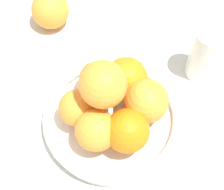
# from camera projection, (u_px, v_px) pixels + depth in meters

# --- Properties ---
(ground_plane) EXTENTS (4.00, 4.00, 0.00)m
(ground_plane) POSITION_uv_depth(u_px,v_px,m) (112.00, 123.00, 0.71)
(ground_plane) COLOR beige
(fruit_bowl) EXTENTS (0.25, 0.25, 0.04)m
(fruit_bowl) POSITION_uv_depth(u_px,v_px,m) (112.00, 119.00, 0.69)
(fruit_bowl) COLOR silver
(fruit_bowl) RESTS_ON ground_plane
(orange_pile) EXTENTS (0.18, 0.19, 0.14)m
(orange_pile) POSITION_uv_depth(u_px,v_px,m) (114.00, 101.00, 0.64)
(orange_pile) COLOR orange
(orange_pile) RESTS_ON fruit_bowl
(stray_orange) EXTENTS (0.08, 0.08, 0.08)m
(stray_orange) POSITION_uv_depth(u_px,v_px,m) (50.00, 10.00, 0.80)
(stray_orange) COLOR orange
(stray_orange) RESTS_ON ground_plane
(drinking_glass) EXTENTS (0.06, 0.06, 0.12)m
(drinking_glass) POSITION_uv_depth(u_px,v_px,m) (205.00, 54.00, 0.72)
(drinking_glass) COLOR silver
(drinking_glass) RESTS_ON ground_plane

